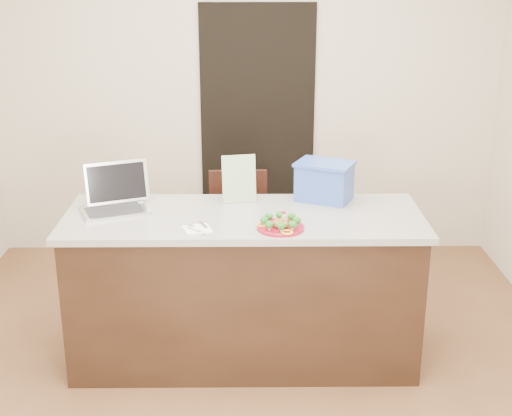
{
  "coord_description": "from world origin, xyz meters",
  "views": [
    {
      "loc": [
        0.03,
        -3.59,
        2.31
      ],
      "look_at": [
        0.07,
        0.2,
        0.98
      ],
      "focal_mm": 50.0,
      "sensor_mm": 36.0,
      "label": 1
    }
  ],
  "objects_px": {
    "island": "(244,287)",
    "plate": "(281,227)",
    "napkin": "(197,229)",
    "chair": "(238,229)",
    "laptop": "(116,197)",
    "blue_box": "(324,181)",
    "yogurt_bottle": "(284,219)"
  },
  "relations": [
    {
      "from": "laptop",
      "to": "napkin",
      "type": "bearing_deg",
      "value": -56.91
    },
    {
      "from": "plate",
      "to": "blue_box",
      "type": "xyz_separation_m",
      "value": [
        0.28,
        0.49,
        0.11
      ]
    },
    {
      "from": "laptop",
      "to": "blue_box",
      "type": "xyz_separation_m",
      "value": [
        1.24,
        0.15,
        0.05
      ]
    },
    {
      "from": "island",
      "to": "chair",
      "type": "xyz_separation_m",
      "value": [
        -0.05,
        0.82,
        0.06
      ]
    },
    {
      "from": "blue_box",
      "to": "chair",
      "type": "height_order",
      "value": "blue_box"
    },
    {
      "from": "yogurt_bottle",
      "to": "blue_box",
      "type": "xyz_separation_m",
      "value": [
        0.26,
        0.41,
        0.09
      ]
    },
    {
      "from": "island",
      "to": "blue_box",
      "type": "height_order",
      "value": "blue_box"
    },
    {
      "from": "blue_box",
      "to": "napkin",
      "type": "bearing_deg",
      "value": -121.54
    },
    {
      "from": "island",
      "to": "blue_box",
      "type": "relative_size",
      "value": 5.16
    },
    {
      "from": "chair",
      "to": "yogurt_bottle",
      "type": "bearing_deg",
      "value": -76.61
    },
    {
      "from": "napkin",
      "to": "chair",
      "type": "bearing_deg",
      "value": 78.99
    },
    {
      "from": "plate",
      "to": "blue_box",
      "type": "distance_m",
      "value": 0.58
    },
    {
      "from": "blue_box",
      "to": "plate",
      "type": "bearing_deg",
      "value": -95.53
    },
    {
      "from": "plate",
      "to": "island",
      "type": "bearing_deg",
      "value": 131.6
    },
    {
      "from": "chair",
      "to": "laptop",
      "type": "bearing_deg",
      "value": -137.4
    },
    {
      "from": "plate",
      "to": "yogurt_bottle",
      "type": "height_order",
      "value": "yogurt_bottle"
    },
    {
      "from": "island",
      "to": "blue_box",
      "type": "distance_m",
      "value": 0.8
    },
    {
      "from": "island",
      "to": "laptop",
      "type": "height_order",
      "value": "laptop"
    },
    {
      "from": "chair",
      "to": "plate",
      "type": "bearing_deg",
      "value": -78.76
    },
    {
      "from": "yogurt_bottle",
      "to": "blue_box",
      "type": "relative_size",
      "value": 0.18
    },
    {
      "from": "blue_box",
      "to": "chair",
      "type": "bearing_deg",
      "value": 158.49
    },
    {
      "from": "plate",
      "to": "blue_box",
      "type": "bearing_deg",
      "value": 59.99
    },
    {
      "from": "island",
      "to": "yogurt_bottle",
      "type": "relative_size",
      "value": 29.05
    },
    {
      "from": "laptop",
      "to": "island",
      "type": "bearing_deg",
      "value": -30.87
    },
    {
      "from": "napkin",
      "to": "laptop",
      "type": "relative_size",
      "value": 0.32
    },
    {
      "from": "napkin",
      "to": "blue_box",
      "type": "xyz_separation_m",
      "value": [
        0.74,
        0.5,
        0.12
      ]
    },
    {
      "from": "island",
      "to": "plate",
      "type": "height_order",
      "value": "plate"
    },
    {
      "from": "island",
      "to": "laptop",
      "type": "xyz_separation_m",
      "value": [
        -0.75,
        0.12,
        0.53
      ]
    },
    {
      "from": "yogurt_bottle",
      "to": "laptop",
      "type": "xyz_separation_m",
      "value": [
        -0.97,
        0.27,
        0.04
      ]
    },
    {
      "from": "island",
      "to": "chair",
      "type": "relative_size",
      "value": 2.24
    },
    {
      "from": "plate",
      "to": "chair",
      "type": "bearing_deg",
      "value": 103.37
    },
    {
      "from": "island",
      "to": "plate",
      "type": "xyz_separation_m",
      "value": [
        0.2,
        -0.23,
        0.47
      ]
    }
  ]
}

